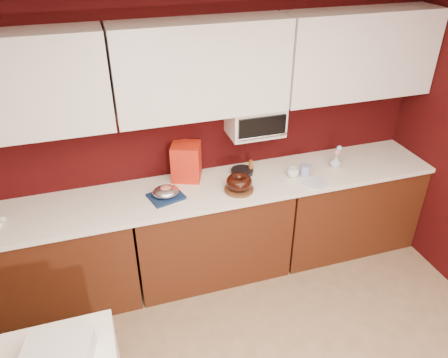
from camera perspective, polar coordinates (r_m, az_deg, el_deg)
ceiling at (r=1.32m, az=21.26°, el=15.19°), size 4.00×4.50×0.02m
wall_back at (r=3.70m, az=-3.35°, el=5.95°), size 4.00×0.02×2.50m
base_cabinet_left at (r=3.83m, az=-21.70°, el=-10.21°), size 1.31×0.58×0.86m
base_cabinet_center at (r=3.87m, az=-1.81°, el=-6.98°), size 1.31×0.58×0.86m
base_cabinet_right at (r=4.35m, az=15.35°, el=-3.47°), size 1.31×0.58×0.86m
countertop at (r=3.61m, az=-1.93°, el=-1.36°), size 4.00×0.62×0.04m
upper_cabinet_left at (r=3.28m, az=-26.47°, el=10.70°), size 1.31×0.33×0.70m
upper_cabinet_center at (r=3.34m, az=-2.93°, el=14.17°), size 1.31×0.33×0.70m
upper_cabinet_right at (r=3.88m, az=17.20°, el=15.31°), size 1.31×0.33×0.70m
toaster_oven at (r=3.65m, az=4.09°, el=7.71°), size 0.45×0.30×0.25m
toaster_oven_door at (r=3.51m, az=5.03°, el=6.71°), size 0.40×0.02×0.18m
toaster_oven_handle at (r=3.53m, az=5.07°, el=5.51°), size 0.42×0.02×0.02m
cake_base at (r=3.56m, az=1.97°, el=-1.36°), size 0.28×0.28×0.02m
bundt_cake at (r=3.52m, az=1.99°, el=-0.41°), size 0.26×0.26×0.09m
navy_towel at (r=3.50m, az=-7.57°, el=-2.27°), size 0.31×0.28×0.02m
foil_ham_nest at (r=3.48m, az=-7.62°, el=-1.64°), size 0.25×0.23×0.08m
roasted_ham at (r=3.46m, az=-7.65°, el=-1.30°), size 0.12×0.11×0.06m
pandoro_box at (r=3.67m, az=-4.95°, el=2.28°), size 0.29×0.28×0.32m
dark_pan at (r=3.79m, az=2.36°, el=0.98°), size 0.24×0.24×0.03m
coffee_mug at (r=3.77m, az=9.03°, el=0.95°), size 0.11×0.11×0.10m
blue_jar at (r=3.80m, az=10.57°, el=1.11°), size 0.09×0.09×0.10m
flower_vase at (r=4.00m, az=14.40°, el=2.34°), size 0.11×0.11×0.12m
flower_pink at (r=3.96m, az=14.56°, el=3.44°), size 0.05×0.05×0.05m
flower_blue at (r=3.98m, az=14.83°, el=3.90°), size 0.05×0.05×0.05m
china_plate at (r=3.73m, az=11.76°, el=-0.47°), size 0.28×0.28×0.01m
amber_bottle at (r=3.81m, az=3.53°, el=1.69°), size 0.04×0.04×0.11m
egg_left at (r=3.59m, az=-27.01°, el=-4.70°), size 0.07×0.06×0.04m
newspaper_stack at (r=2.65m, az=-21.01°, el=-20.99°), size 0.42×0.37×0.12m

